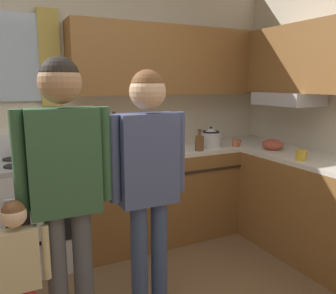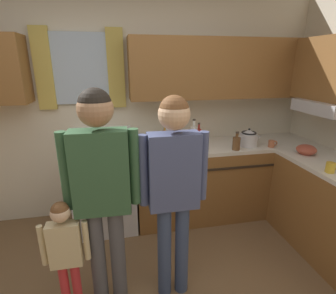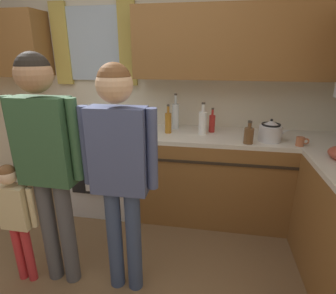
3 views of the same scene
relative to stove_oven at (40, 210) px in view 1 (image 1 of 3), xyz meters
name	(u,v)px [view 1 (image 1 of 3)]	position (x,y,z in m)	size (l,w,h in m)	color
back_wall_unit	(54,89)	(0.22, 0.27, 1.01)	(4.60, 0.42, 2.60)	beige
kitchen_counter_run	(233,197)	(1.72, -0.40, -0.02)	(2.14, 2.02, 0.90)	brown
stove_oven	(40,210)	(0.00, 0.00, 0.00)	(0.66, 0.67, 1.10)	silver
bottle_oil_amber	(116,142)	(0.68, -0.03, 0.54)	(0.06, 0.06, 0.29)	#B27223
bottle_squat_brown	(199,143)	(1.44, -0.24, 0.51)	(0.08, 0.08, 0.21)	brown
bottle_milk_white	(149,138)	(1.02, -0.01, 0.55)	(0.08, 0.08, 0.31)	white
bottle_tall_clear	(115,135)	(0.73, 0.15, 0.57)	(0.07, 0.07, 0.37)	silver
bottle_sauce_red	(154,139)	(1.11, 0.08, 0.53)	(0.06, 0.06, 0.25)	red
cup_terracotta	(236,143)	(1.87, -0.23, 0.47)	(0.11, 0.07, 0.08)	#B76642
mug_mustard_yellow	(301,155)	(1.97, -0.98, 0.48)	(0.12, 0.08, 0.09)	gold
stovetop_kettle	(211,138)	(1.63, -0.13, 0.53)	(0.27, 0.20, 0.21)	silver
mixing_bowl	(273,145)	(2.09, -0.52, 0.48)	(0.20, 0.20, 0.10)	#B24C38
adult_holding_child	(65,173)	(0.05, -1.09, 0.58)	(0.52, 0.23, 1.67)	#4C4C51
adult_in_plaid	(148,169)	(0.55, -1.08, 0.55)	(0.50, 0.22, 1.61)	#38476B
small_child	(18,266)	(-0.23, -1.15, 0.13)	(0.32, 0.13, 0.96)	red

